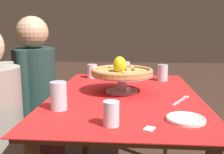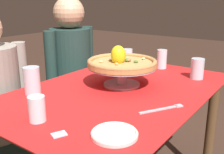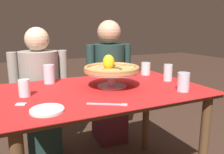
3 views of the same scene
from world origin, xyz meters
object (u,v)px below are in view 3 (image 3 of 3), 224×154
object	(u,v)px
pizza	(111,68)
side_plate	(47,110)
water_glass_front_right	(183,83)
diner_left	(41,97)
diner_right	(109,86)
sugar_packet	(21,104)
dinner_fork	(109,104)
water_glass_side_right	(168,74)
water_glass_back_right	(146,69)
pizza_stand	(112,76)
water_glass_side_left	(24,89)
water_glass_back_left	(49,75)

from	to	relation	value
pizza	side_plate	distance (m)	0.56
water_glass_front_right	diner_left	distance (m)	1.21
diner_right	diner_left	bearing A→B (deg)	-178.63
side_plate	sugar_packet	world-z (taller)	side_plate
pizza	dinner_fork	world-z (taller)	pizza
water_glass_side_right	water_glass_front_right	size ratio (longest dim) A/B	1.05
sugar_packet	diner_left	bearing A→B (deg)	75.84
water_glass_back_right	water_glass_side_right	bearing A→B (deg)	-83.94
pizza_stand	water_glass_front_right	bearing A→B (deg)	-37.93
pizza	sugar_packet	size ratio (longest dim) A/B	7.35
water_glass_side_right	side_plate	xyz separation A→B (m)	(-0.93, -0.27, -0.05)
pizza_stand	water_glass_side_right	world-z (taller)	water_glass_side_right
water_glass_back_right	diner_right	world-z (taller)	diner_right
water_glass_front_right	sugar_packet	world-z (taller)	water_glass_front_right
water_glass_back_right	side_plate	world-z (taller)	water_glass_back_right
water_glass_back_right	dinner_fork	world-z (taller)	water_glass_back_right
water_glass_side_right	pizza	bearing A→B (deg)	178.43
water_glass_side_left	side_plate	size ratio (longest dim) A/B	0.61
dinner_fork	pizza_stand	bearing A→B (deg)	63.11
water_glass_side_right	water_glass_front_right	distance (m)	0.29
side_plate	diner_right	bearing A→B (deg)	51.29
pizza	sugar_packet	distance (m)	0.60
pizza_stand	side_plate	distance (m)	0.55
dinner_fork	diner_left	xyz separation A→B (m)	(-0.22, 0.95, -0.20)
dinner_fork	sugar_packet	distance (m)	0.46
water_glass_front_right	sugar_packet	distance (m)	0.95
water_glass_back_right	water_glass_front_right	world-z (taller)	water_glass_front_right
side_plate	diner_left	world-z (taller)	diner_left
sugar_packet	water_glass_side_right	bearing A→B (deg)	6.37
water_glass_back_left	sugar_packet	distance (m)	0.47
side_plate	water_glass_back_right	bearing A→B (deg)	30.43
pizza_stand	diner_left	world-z (taller)	diner_left
water_glass_back_right	water_glass_back_left	xyz separation A→B (m)	(-0.79, 0.04, 0.01)
water_glass_back_left	side_plate	size ratio (longest dim) A/B	0.82
diner_left	water_glass_back_right	bearing A→B (deg)	-24.82
diner_right	water_glass_side_left	bearing A→B (deg)	-142.86
pizza	side_plate	world-z (taller)	pizza
pizza_stand	water_glass_side_left	size ratio (longest dim) A/B	3.62
dinner_fork	sugar_packet	xyz separation A→B (m)	(-0.41, 0.20, -0.00)
water_glass_side_right	water_glass_back_left	xyz separation A→B (m)	(-0.82, 0.30, 0.00)
pizza_stand	diner_right	world-z (taller)	diner_right
water_glass_back_left	diner_right	size ratio (longest dim) A/B	0.11
pizza_stand	diner_right	bearing A→B (deg)	67.04
water_glass_back_left	diner_right	xyz separation A→B (m)	(0.63, 0.36, -0.23)
pizza	water_glass_back_left	size ratio (longest dim) A/B	2.74
water_glass_back_left	diner_left	xyz separation A→B (m)	(-0.03, 0.34, -0.26)
water_glass_back_right	sugar_packet	size ratio (longest dim) A/B	2.11
pizza	water_glass_side_left	world-z (taller)	pizza
water_glass_back_right	water_glass_back_left	size ratio (longest dim) A/B	0.79
pizza_stand	pizza	world-z (taller)	pizza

